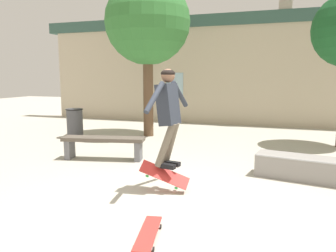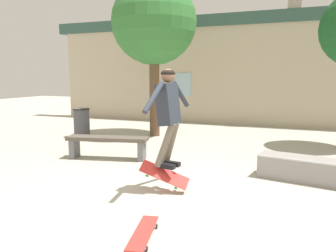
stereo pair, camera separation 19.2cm
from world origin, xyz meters
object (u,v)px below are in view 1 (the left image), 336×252
Objects in this scene: tree_left at (148,23)px; skate_ledge at (303,168)px; park_bench at (103,143)px; skateboard_resting at (148,233)px; skateboard_flipping at (165,175)px; skater at (168,109)px; trash_bin at (75,123)px.

tree_left is 6.13m from skate_ledge.
skate_ledge is (4.07, -0.11, -0.16)m from park_bench.
skate_ledge is 1.90× the size of skateboard_resting.
skateboard_flipping is 0.85× the size of skateboard_resting.
tree_left reaches higher than skateboard_flipping.
park_bench is 2.65m from skater.
skateboard_resting is at bearing -67.97° from tree_left.
skateboard_flipping is (4.07, -3.54, -0.17)m from trash_bin.
skateboard_flipping is at bearing -102.24° from skater.
tree_left is at bearing 10.35° from skateboard_resting.
trash_bin is at bearing 124.25° from park_bench.
tree_left is 4.26m from park_bench.
skate_ledge is 2.71m from skater.
park_bench is 4.08m from skate_ledge.
tree_left is 5.35× the size of trash_bin.
skateboard_resting is at bearing -48.76° from trash_bin.
park_bench is 2.91m from trash_bin.
trash_bin is 0.57× the size of skater.
skate_ledge is at bearing 21.28° from skateboard_flipping.
trash_bin reaches higher than skate_ledge.
park_bench is at bearing 153.83° from skater.
skateboard_flipping reaches higher than skateboard_resting.
skateboard_flipping is (2.12, -4.55, -3.08)m from tree_left.
park_bench is 1.11× the size of skate_ledge.
skateboard_flipping is 1.51m from skateboard_resting.
skate_ledge is at bearing -43.55° from skateboard_resting.
skate_ledge is 2.24× the size of skateboard_flipping.
park_bench is 2.48× the size of skateboard_flipping.
skate_ledge is 3.40m from skateboard_resting.
park_bench is at bearing 129.27° from skateboard_flipping.
park_bench is (0.16, -3.02, -3.00)m from tree_left.
skateboard_flipping is at bearing -65.03° from tree_left.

